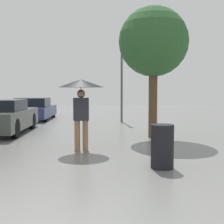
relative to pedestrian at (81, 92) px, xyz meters
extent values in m
cylinder|color=#9E7051|center=(-0.11, 0.00, -1.17)|extent=(0.15, 0.15, 0.81)
cylinder|color=#9E7051|center=(0.11, 0.00, -1.17)|extent=(0.15, 0.15, 0.81)
cube|color=#2D2D33|center=(0.00, 0.00, -0.46)|extent=(0.40, 0.24, 0.61)
sphere|color=#9E7051|center=(0.00, 0.00, -0.05)|extent=(0.22, 0.22, 0.22)
cylinder|color=#515456|center=(0.00, 0.00, -0.20)|extent=(0.02, 0.02, 0.64)
cone|color=black|center=(0.00, 0.00, 0.23)|extent=(1.21, 1.21, 0.21)
cube|color=#4C514C|center=(-3.18, 3.52, -1.05)|extent=(1.77, 4.18, 0.68)
cube|color=black|center=(-3.18, 3.31, -0.51)|extent=(1.51, 1.88, 0.41)
cylinder|color=black|center=(-2.38, 4.81, -1.24)|extent=(0.18, 0.67, 0.67)
cylinder|color=black|center=(-2.38, 2.23, -1.24)|extent=(0.18, 0.67, 0.67)
cube|color=navy|center=(-3.19, 8.95, -1.13)|extent=(1.87, 4.12, 0.56)
cube|color=black|center=(-3.19, 8.74, -0.62)|extent=(1.59, 1.86, 0.48)
cylinder|color=black|center=(-4.03, 10.23, -1.28)|extent=(0.18, 0.59, 0.59)
cylinder|color=black|center=(-2.35, 10.23, -1.28)|extent=(0.18, 0.59, 0.59)
cylinder|color=black|center=(-4.03, 7.67, -1.28)|extent=(0.18, 0.59, 0.59)
cylinder|color=black|center=(-2.35, 7.67, -1.28)|extent=(0.18, 0.59, 0.59)
cylinder|color=brown|center=(2.29, 2.19, -0.27)|extent=(0.29, 0.29, 2.60)
sphere|color=#2D5B2D|center=(2.29, 2.19, 1.67)|extent=(2.34, 2.34, 2.34)
cylinder|color=#515456|center=(1.55, 7.35, 0.28)|extent=(0.11, 0.11, 3.72)
sphere|color=beige|center=(1.55, 7.35, 2.23)|extent=(0.28, 0.28, 0.28)
cylinder|color=black|center=(1.81, -1.98, -1.12)|extent=(0.48, 0.48, 0.91)
camera|label=1|loc=(0.56, -8.34, 0.05)|focal=50.00mm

